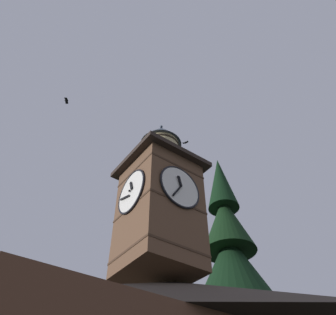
# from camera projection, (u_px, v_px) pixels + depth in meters

# --- Properties ---
(clock_tower) EXTENTS (3.74, 3.74, 9.03)m
(clock_tower) POSITION_uv_depth(u_px,v_px,m) (160.00, 198.00, 15.85)
(clock_tower) COLOR brown
(clock_tower) RESTS_ON building_main
(flying_bird_high) EXTENTS (0.41, 0.50, 0.14)m
(flying_bird_high) POSITION_uv_depth(u_px,v_px,m) (66.00, 100.00, 21.43)
(flying_bird_high) COLOR black
(flying_bird_low) EXTENTS (0.33, 0.49, 0.11)m
(flying_bird_low) POSITION_uv_depth(u_px,v_px,m) (186.00, 143.00, 26.22)
(flying_bird_low) COLOR black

